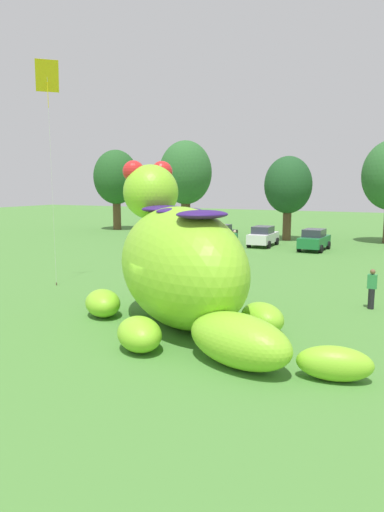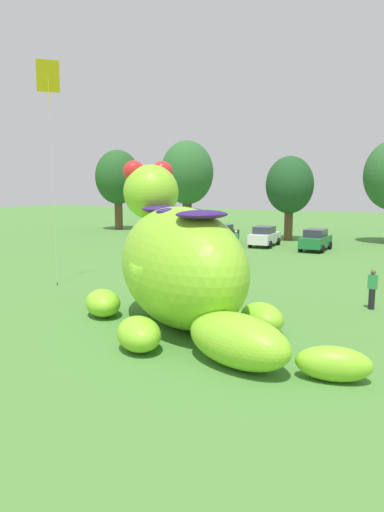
{
  "view_description": "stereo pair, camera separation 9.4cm",
  "coord_description": "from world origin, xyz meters",
  "px_view_note": "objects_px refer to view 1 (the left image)",
  "views": [
    {
      "loc": [
        7.95,
        -14.04,
        5.21
      ],
      "look_at": [
        -0.03,
        2.01,
        2.46
      ],
      "focal_mm": 32.67,
      "sensor_mm": 36.0,
      "label": 1
    },
    {
      "loc": [
        8.04,
        -13.99,
        5.21
      ],
      "look_at": [
        -0.03,
        2.01,
        2.46
      ],
      "focal_mm": 32.67,
      "sensor_mm": 36.0,
      "label": 2
    }
  ],
  "objects_px": {
    "car_silver": "(175,233)",
    "spectator_wandering": "(194,252)",
    "car_white": "(263,236)",
    "spectator_near_inflatable": "(372,289)",
    "car_green": "(314,240)",
    "spectator_by_cars": "(235,241)",
    "tethered_flying_kite": "(47,80)",
    "giant_inflatable_creature": "(181,264)",
    "car_black": "(221,234)"
  },
  "relations": [
    {
      "from": "car_green",
      "to": "tethered_flying_kite",
      "type": "bearing_deg",
      "value": -115.72
    },
    {
      "from": "giant_inflatable_creature",
      "to": "spectator_by_cars",
      "type": "height_order",
      "value": "giant_inflatable_creature"
    },
    {
      "from": "giant_inflatable_creature",
      "to": "tethered_flying_kite",
      "type": "height_order",
      "value": "tethered_flying_kite"
    },
    {
      "from": "spectator_by_cars",
      "to": "spectator_near_inflatable",
      "type": "bearing_deg",
      "value": -49.39
    },
    {
      "from": "spectator_near_inflatable",
      "to": "spectator_wandering",
      "type": "bearing_deg",
      "value": 150.81
    },
    {
      "from": "spectator_by_cars",
      "to": "car_green",
      "type": "bearing_deg",
      "value": 34.36
    },
    {
      "from": "spectator_wandering",
      "to": "tethered_flying_kite",
      "type": "distance_m",
      "value": 13.41
    },
    {
      "from": "giant_inflatable_creature",
      "to": "tethered_flying_kite",
      "type": "bearing_deg",
      "value": 160.93
    },
    {
      "from": "car_black",
      "to": "car_white",
      "type": "distance_m",
      "value": 3.88
    },
    {
      "from": "car_silver",
      "to": "tethered_flying_kite",
      "type": "distance_m",
      "value": 21.18
    },
    {
      "from": "spectator_by_cars",
      "to": "tethered_flying_kite",
      "type": "xyz_separation_m",
      "value": [
        -3.9,
        -15.56,
        9.42
      ]
    },
    {
      "from": "car_black",
      "to": "spectator_near_inflatable",
      "type": "distance_m",
      "value": 22.45
    },
    {
      "from": "car_green",
      "to": "spectator_by_cars",
      "type": "xyz_separation_m",
      "value": [
        -5.36,
        -3.67,
        -0.01
      ]
    },
    {
      "from": "car_green",
      "to": "car_white",
      "type": "bearing_deg",
      "value": 171.67
    },
    {
      "from": "car_black",
      "to": "spectator_by_cars",
      "type": "height_order",
      "value": "car_black"
    },
    {
      "from": "car_green",
      "to": "spectator_near_inflatable",
      "type": "height_order",
      "value": "car_green"
    },
    {
      "from": "giant_inflatable_creature",
      "to": "car_green",
      "type": "height_order",
      "value": "giant_inflatable_creature"
    },
    {
      "from": "tethered_flying_kite",
      "to": "giant_inflatable_creature",
      "type": "bearing_deg",
      "value": -19.07
    },
    {
      "from": "car_silver",
      "to": "spectator_by_cars",
      "type": "height_order",
      "value": "car_silver"
    },
    {
      "from": "car_silver",
      "to": "car_white",
      "type": "bearing_deg",
      "value": 8.34
    },
    {
      "from": "giant_inflatable_creature",
      "to": "spectator_by_cars",
      "type": "distance_m",
      "value": 19.41
    },
    {
      "from": "car_silver",
      "to": "spectator_wandering",
      "type": "bearing_deg",
      "value": -55.75
    },
    {
      "from": "giant_inflatable_creature",
      "to": "car_white",
      "type": "bearing_deg",
      "value": 100.32
    },
    {
      "from": "giant_inflatable_creature",
      "to": "car_white",
      "type": "relative_size",
      "value": 2.8
    },
    {
      "from": "car_white",
      "to": "spectator_near_inflatable",
      "type": "bearing_deg",
      "value": -59.3
    },
    {
      "from": "car_black",
      "to": "spectator_by_cars",
      "type": "xyz_separation_m",
      "value": [
        2.96,
        -4.15,
        -0.01
      ]
    },
    {
      "from": "giant_inflatable_creature",
      "to": "car_silver",
      "type": "distance_m",
      "value": 24.99
    },
    {
      "from": "spectator_near_inflatable",
      "to": "spectator_wandering",
      "type": "relative_size",
      "value": 1.0
    },
    {
      "from": "car_silver",
      "to": "spectator_near_inflatable",
      "type": "height_order",
      "value": "car_silver"
    },
    {
      "from": "car_silver",
      "to": "spectator_by_cars",
      "type": "bearing_deg",
      "value": -24.35
    },
    {
      "from": "car_black",
      "to": "spectator_by_cars",
      "type": "relative_size",
      "value": 2.4
    },
    {
      "from": "car_white",
      "to": "spectator_by_cars",
      "type": "relative_size",
      "value": 2.42
    },
    {
      "from": "car_silver",
      "to": "spectator_near_inflatable",
      "type": "xyz_separation_m",
      "value": [
        18.29,
        -16.35,
        -0.01
      ]
    },
    {
      "from": "car_black",
      "to": "spectator_wandering",
      "type": "xyz_separation_m",
      "value": [
        2.71,
        -10.88,
        -0.01
      ]
    },
    {
      "from": "car_white",
      "to": "car_black",
      "type": "bearing_deg",
      "value": -177.51
    },
    {
      "from": "spectator_by_cars",
      "to": "car_black",
      "type": "bearing_deg",
      "value": 125.48
    },
    {
      "from": "car_black",
      "to": "spectator_near_inflatable",
      "type": "height_order",
      "value": "car_black"
    },
    {
      "from": "car_white",
      "to": "spectator_wandering",
      "type": "xyz_separation_m",
      "value": [
        -1.16,
        -11.05,
        -0.01
      ]
    },
    {
      "from": "car_white",
      "to": "car_green",
      "type": "relative_size",
      "value": 0.99
    },
    {
      "from": "spectator_wandering",
      "to": "spectator_by_cars",
      "type": "bearing_deg",
      "value": 87.89
    },
    {
      "from": "spectator_near_inflatable",
      "to": "spectator_by_cars",
      "type": "relative_size",
      "value": 1.0
    },
    {
      "from": "car_silver",
      "to": "giant_inflatable_creature",
      "type": "bearing_deg",
      "value": -61.03
    },
    {
      "from": "car_white",
      "to": "car_green",
      "type": "height_order",
      "value": "same"
    },
    {
      "from": "car_green",
      "to": "spectator_by_cars",
      "type": "distance_m",
      "value": 6.5
    },
    {
      "from": "car_white",
      "to": "car_green",
      "type": "bearing_deg",
      "value": -8.33
    },
    {
      "from": "car_silver",
      "to": "car_black",
      "type": "xyz_separation_m",
      "value": [
        4.03,
        0.99,
        0.0
      ]
    },
    {
      "from": "spectator_near_inflatable",
      "to": "car_green",
      "type": "bearing_deg",
      "value": 109.44
    },
    {
      "from": "car_white",
      "to": "spectator_by_cars",
      "type": "bearing_deg",
      "value": -101.96
    },
    {
      "from": "car_white",
      "to": "tethered_flying_kite",
      "type": "relative_size",
      "value": 0.37
    },
    {
      "from": "giant_inflatable_creature",
      "to": "spectator_by_cars",
      "type": "bearing_deg",
      "value": 105.28
    }
  ]
}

